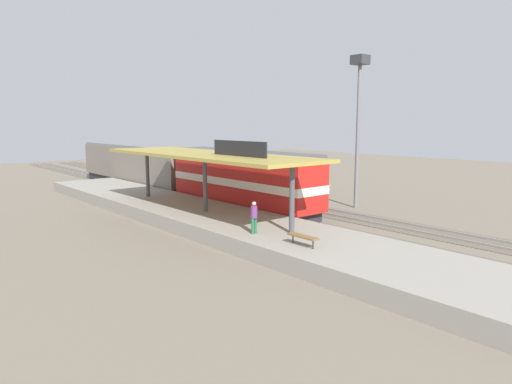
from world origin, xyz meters
TOP-DOWN VIEW (x-y plane):
  - ground_plane at (2.00, 0.00)m, footprint 120.00×120.00m
  - track_near at (0.00, 0.00)m, footprint 3.20×110.00m
  - track_far at (4.60, 0.00)m, footprint 3.20×110.00m
  - platform at (-4.60, 0.00)m, footprint 6.00×44.00m
  - station_canopy at (-4.60, -0.09)m, footprint 5.20×18.00m
  - platform_bench at (-6.00, -10.14)m, footprint 0.44×1.70m
  - locomotive at (0.00, 1.84)m, footprint 2.93×14.43m
  - passenger_carriage_single at (0.00, 19.84)m, footprint 2.90×20.00m
  - freight_car at (4.60, 8.69)m, footprint 2.80×12.00m
  - light_mast at (7.80, -2.74)m, footprint 1.10×1.10m
  - person_waiting at (-6.19, -6.82)m, footprint 0.34×0.34m

SIDE VIEW (x-z plane):
  - ground_plane at x=2.00m, z-range 0.00..0.00m
  - track_near at x=0.00m, z-range -0.05..0.11m
  - track_far at x=4.60m, z-range -0.05..0.11m
  - platform at x=-4.60m, z-range 0.00..0.90m
  - platform_bench at x=-6.00m, z-range 1.09..1.59m
  - person_waiting at x=-6.19m, z-range 1.00..2.71m
  - freight_car at x=4.60m, z-range 0.20..3.74m
  - passenger_carriage_single at x=0.00m, z-range 0.19..4.43m
  - locomotive at x=0.00m, z-range 0.19..4.63m
  - station_canopy at x=-4.60m, z-range 2.18..6.88m
  - light_mast at x=7.80m, z-range 2.55..14.25m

